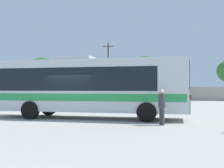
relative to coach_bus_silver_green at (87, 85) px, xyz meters
name	(u,v)px	position (x,y,z in m)	size (l,w,h in m)	color
ground_plane	(112,107)	(-0.65, 9.36, -1.95)	(300.00, 300.00, 0.00)	#A3A099
perimeter_wall	(138,94)	(-0.65, 26.42, -0.96)	(80.00, 0.30, 1.97)	#9E998C
coach_bus_silver_green	(87,85)	(0.00, 0.00, 0.00)	(11.50, 2.85, 3.66)	silver
attendant_by_bus_door	(162,105)	(4.53, -2.19, -0.98)	(0.49, 0.49, 1.72)	#38383D
parked_car_leftmost_white	(59,95)	(-11.98, 22.81, -1.14)	(4.66, 2.11, 1.53)	silver
parked_car_second_dark_blue	(97,95)	(-6.15, 23.13, -1.15)	(4.47, 2.26, 1.52)	navy
parked_car_third_red	(133,95)	(-0.91, 23.30, -1.14)	(4.49, 2.08, 1.54)	red
parked_car_rightmost_maroon	(175,96)	(4.88, 22.69, -1.20)	(4.13, 1.99, 1.40)	maroon
utility_pole_near	(108,70)	(-5.82, 28.55, 2.87)	(1.80, 0.32, 9.27)	#4C3823
roadside_tree_left	(43,70)	(-19.70, 32.84, 3.35)	(5.55, 5.55, 7.67)	brown
roadside_tree_midleft	(105,75)	(-7.59, 33.25, 2.19)	(4.11, 4.11, 5.90)	brown
roadside_tree_midright	(145,71)	(-0.14, 32.28, 2.85)	(5.95, 5.95, 7.33)	brown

